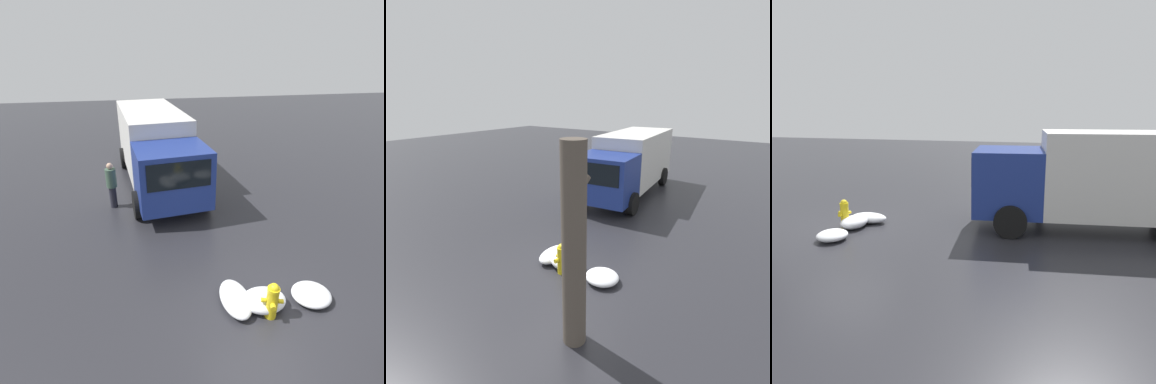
# 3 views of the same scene
# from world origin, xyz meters

# --- Properties ---
(ground_plane) EXTENTS (60.00, 60.00, 0.00)m
(ground_plane) POSITION_xyz_m (0.00, 0.00, 0.00)
(ground_plane) COLOR #28282D
(fire_hydrant) EXTENTS (0.35, 0.44, 0.84)m
(fire_hydrant) POSITION_xyz_m (-0.00, 0.00, 0.43)
(fire_hydrant) COLOR yellow
(fire_hydrant) RESTS_ON ground_plane
(delivery_truck) EXTENTS (7.33, 3.08, 2.79)m
(delivery_truck) POSITION_xyz_m (7.33, 1.66, 1.53)
(delivery_truck) COLOR navy
(delivery_truck) RESTS_ON ground_plane
(pedestrian) EXTENTS (0.35, 0.35, 1.60)m
(pedestrian) POSITION_xyz_m (5.43, 3.30, 0.87)
(pedestrian) COLOR #23232D
(pedestrian) RESTS_ON ground_plane
(snow_pile_by_hydrant) EXTENTS (0.79, 0.85, 0.27)m
(snow_pile_by_hydrant) POSITION_xyz_m (0.26, -1.06, 0.13)
(snow_pile_by_hydrant) COLOR white
(snow_pile_by_hydrant) RESTS_ON ground_plane
(snow_pile_curbside) EXTENTS (1.13, 0.62, 0.30)m
(snow_pile_curbside) POSITION_xyz_m (0.44, 0.60, 0.15)
(snow_pile_curbside) COLOR white
(snow_pile_curbside) RESTS_ON ground_plane
(snow_pile_by_tree) EXTENTS (0.71, 0.96, 0.35)m
(snow_pile_by_tree) POSITION_xyz_m (0.27, 0.04, 0.17)
(snow_pile_by_tree) COLOR white
(snow_pile_by_tree) RESTS_ON ground_plane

